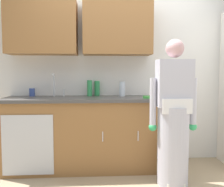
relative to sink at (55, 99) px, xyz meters
name	(u,v)px	position (x,y,z in m)	size (l,w,h in m)	color
kitchen_wall_with_uppers	(110,58)	(0.73, 0.29, 0.55)	(4.80, 0.44, 2.70)	silver
counter_cabinet	(80,135)	(0.31, -0.01, -0.48)	(1.90, 0.62, 0.90)	brown
countertop	(80,99)	(0.32, -0.01, -0.01)	(1.96, 0.66, 0.04)	#474442
sink	(55,99)	(0.00, 0.00, 0.00)	(0.50, 0.36, 0.35)	#B7BABF
person_at_sink	(173,124)	(1.38, -0.56, -0.23)	(0.55, 0.34, 1.62)	white
bottle_cleaner_spray	(122,89)	(0.88, 0.14, 0.11)	(0.08, 0.08, 0.20)	silver
bottle_dish_liquid	(90,88)	(0.44, 0.17, 0.12)	(0.07, 0.07, 0.22)	#2D8C4C
bottle_soap	(97,88)	(0.54, 0.23, 0.12)	(0.07, 0.07, 0.21)	#2D8C4C
cup_by_sink	(32,92)	(-0.35, 0.21, 0.07)	(0.08, 0.08, 0.11)	#33478C
sponge	(148,97)	(1.17, -0.19, 0.03)	(0.11, 0.07, 0.03)	#4CBF4C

